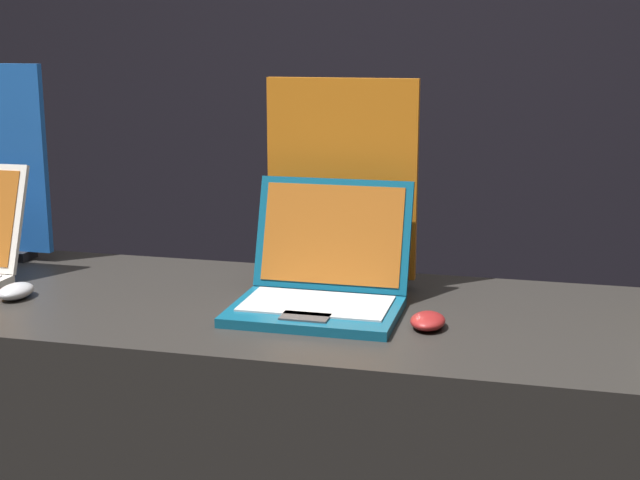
{
  "coord_description": "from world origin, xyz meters",
  "views": [
    {
      "loc": [
        0.44,
        -1.44,
        1.43
      ],
      "look_at": [
        -0.0,
        0.34,
        1.01
      ],
      "focal_mm": 50.0,
      "sensor_mm": 36.0,
      "label": 1
    }
  ],
  "objects_px": {
    "laptop_middle": "(321,280)",
    "mouse_middle": "(428,321)",
    "promo_stand_middle": "(340,188)",
    "mouse_front": "(16,291)"
  },
  "relations": [
    {
      "from": "mouse_middle",
      "to": "mouse_front",
      "type": "bearing_deg",
      "value": -179.08
    },
    {
      "from": "mouse_middle",
      "to": "promo_stand_middle",
      "type": "bearing_deg",
      "value": 131.54
    },
    {
      "from": "laptop_middle",
      "to": "promo_stand_middle",
      "type": "relative_size",
      "value": 0.73
    },
    {
      "from": "mouse_front",
      "to": "laptop_middle",
      "type": "xyz_separation_m",
      "value": [
        0.67,
        0.1,
        0.04
      ]
    },
    {
      "from": "laptop_middle",
      "to": "promo_stand_middle",
      "type": "bearing_deg",
      "value": 90.0
    },
    {
      "from": "laptop_middle",
      "to": "mouse_middle",
      "type": "height_order",
      "value": "laptop_middle"
    },
    {
      "from": "laptop_middle",
      "to": "promo_stand_middle",
      "type": "xyz_separation_m",
      "value": [
        0.0,
        0.19,
        0.17
      ]
    },
    {
      "from": "promo_stand_middle",
      "to": "mouse_middle",
      "type": "bearing_deg",
      "value": -48.46
    },
    {
      "from": "promo_stand_middle",
      "to": "mouse_front",
      "type": "bearing_deg",
      "value": -156.92
    },
    {
      "from": "laptop_middle",
      "to": "mouse_front",
      "type": "bearing_deg",
      "value": -171.62
    }
  ]
}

